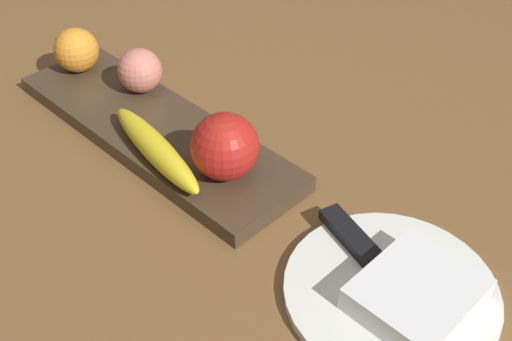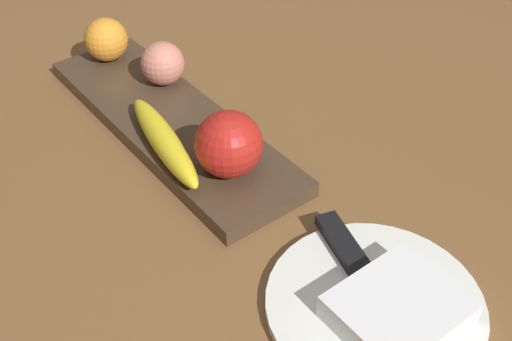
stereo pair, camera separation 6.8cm
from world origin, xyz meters
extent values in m
plane|color=brown|center=(0.00, 0.00, 0.00)|extent=(2.40, 2.40, 0.00)
cube|color=#453324|center=(-0.03, -0.01, 0.01)|extent=(0.44, 0.13, 0.02)
sphere|color=red|center=(0.11, -0.01, 0.06)|extent=(0.08, 0.08, 0.08)
ellipsoid|color=yellow|center=(0.03, -0.05, 0.04)|extent=(0.20, 0.07, 0.03)
sphere|color=orange|center=(-0.21, 0.00, 0.05)|extent=(0.06, 0.06, 0.06)
sphere|color=#D57B6B|center=(-0.10, 0.03, 0.05)|extent=(0.06, 0.06, 0.06)
cylinder|color=white|center=(0.34, -0.01, 0.01)|extent=(0.21, 0.21, 0.01)
cube|color=white|center=(0.37, -0.01, 0.02)|extent=(0.10, 0.11, 0.03)
cube|color=silver|center=(0.33, 0.00, 0.01)|extent=(0.15, 0.06, 0.00)
cube|color=black|center=(0.28, 0.01, 0.02)|extent=(0.09, 0.05, 0.01)
camera|label=1|loc=(0.53, -0.38, 0.49)|focal=43.60mm
camera|label=2|loc=(0.57, -0.33, 0.49)|focal=43.60mm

